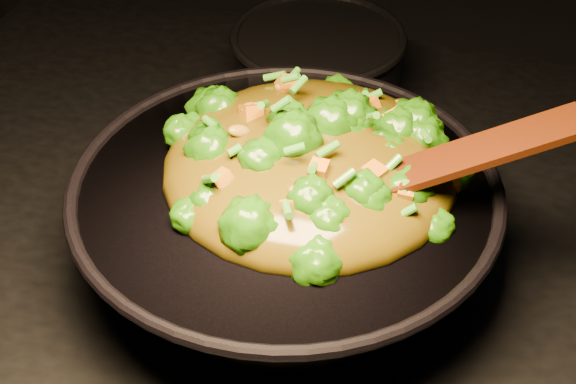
% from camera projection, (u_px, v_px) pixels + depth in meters
% --- Properties ---
extents(wok, '(0.48, 0.48, 0.13)m').
position_uv_depth(wok, '(285.00, 231.00, 0.97)').
color(wok, black).
rests_on(wok, stovetop).
extents(stir_fry, '(0.36, 0.36, 0.11)m').
position_uv_depth(stir_fry, '(311.00, 132.00, 0.91)').
color(stir_fry, '#226006').
rests_on(stir_fry, wok).
extents(spatula, '(0.29, 0.14, 0.12)m').
position_uv_depth(spatula, '(424.00, 169.00, 0.87)').
color(spatula, '#3A1105').
rests_on(spatula, wok).
extents(back_pot, '(0.29, 0.29, 0.13)m').
position_uv_depth(back_pot, '(317.00, 74.00, 1.21)').
color(back_pot, black).
rests_on(back_pot, stovetop).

